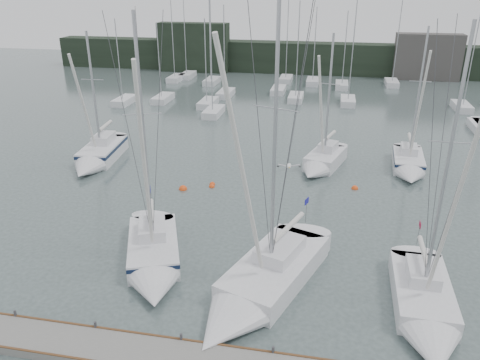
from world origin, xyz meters
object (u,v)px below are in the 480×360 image
at_px(buoy_a, 212,187).
at_px(buoy_d, 212,184).
at_px(buoy_c, 183,189).
at_px(sailboat_mid_c, 321,163).
at_px(sailboat_mid_a, 97,157).
at_px(sailboat_mid_d, 409,166).
at_px(sailboat_near_left, 154,261).
at_px(buoy_b, 355,189).
at_px(sailboat_near_right, 426,314).
at_px(sailboat_near_center, 254,293).

height_order(buoy_a, buoy_d, buoy_a).
bearing_deg(buoy_c, sailboat_mid_c, 30.68).
distance_m(sailboat_mid_a, buoy_d, 11.12).
bearing_deg(buoy_d, buoy_c, -146.40).
distance_m(sailboat_mid_c, sailboat_mid_d, 7.23).
bearing_deg(buoy_c, sailboat_mid_d, 21.78).
height_order(sailboat_near_left, buoy_c, sailboat_near_left).
bearing_deg(buoy_d, buoy_a, -80.59).
bearing_deg(sailboat_mid_d, buoy_b, -132.04).
relative_size(sailboat_near_right, buoy_d, 32.94).
distance_m(sailboat_near_left, buoy_b, 17.35).
distance_m(sailboat_near_right, buoy_d, 19.28).
relative_size(sailboat_mid_c, buoy_d, 27.01).
distance_m(buoy_b, buoy_d, 10.97).
distance_m(sailboat_mid_a, buoy_b, 21.77).
bearing_deg(sailboat_mid_a, buoy_b, -8.73).
relative_size(sailboat_near_right, sailboat_mid_d, 1.16).
xyz_separation_m(sailboat_near_right, buoy_a, (-13.57, 13.16, -0.51)).
relative_size(sailboat_near_center, sailboat_mid_d, 1.31).
bearing_deg(sailboat_near_right, sailboat_mid_d, 86.33).
xyz_separation_m(sailboat_near_right, buoy_b, (-2.75, 14.93, -0.51)).
relative_size(sailboat_near_left, sailboat_near_right, 1.01).
bearing_deg(sailboat_mid_a, buoy_a, -20.47).
xyz_separation_m(sailboat_mid_c, sailboat_mid_d, (7.17, 0.91, -0.02)).
relative_size(sailboat_near_right, buoy_b, 27.88).
bearing_deg(sailboat_near_right, sailboat_mid_a, 148.19).
distance_m(sailboat_near_right, sailboat_mid_c, 19.11).
relative_size(sailboat_mid_d, buoy_a, 27.29).
bearing_deg(sailboat_mid_c, buoy_c, -132.47).
bearing_deg(sailboat_near_left, sailboat_mid_d, 27.28).
bearing_deg(sailboat_near_left, sailboat_near_center, -36.94).
bearing_deg(buoy_b, sailboat_near_center, -109.64).
bearing_deg(buoy_a, buoy_d, 99.41).
bearing_deg(sailboat_mid_d, buoy_c, -154.24).
bearing_deg(buoy_d, sailboat_mid_c, 29.95).
xyz_separation_m(sailboat_near_left, sailboat_near_center, (5.83, -1.65, -0.01)).
bearing_deg(sailboat_mid_c, buoy_a, -130.68).
bearing_deg(sailboat_mid_a, sailboat_near_center, -50.20).
distance_m(sailboat_near_center, buoy_d, 14.71).
relative_size(buoy_b, buoy_d, 1.18).
bearing_deg(buoy_d, sailboat_mid_a, 167.59).
xyz_separation_m(sailboat_near_center, sailboat_mid_c, (2.59, 18.30, 0.02)).
bearing_deg(sailboat_near_center, sailboat_mid_d, 82.96).
bearing_deg(sailboat_mid_a, sailboat_near_right, -39.08).
xyz_separation_m(sailboat_mid_d, buoy_c, (-17.30, -6.91, -0.56)).
bearing_deg(sailboat_mid_c, sailboat_near_right, -56.45).
relative_size(sailboat_near_right, sailboat_mid_c, 1.22).
distance_m(sailboat_near_right, buoy_b, 15.19).
bearing_deg(buoy_b, sailboat_near_left, -130.04).
distance_m(sailboat_near_center, sailboat_mid_a, 22.91).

